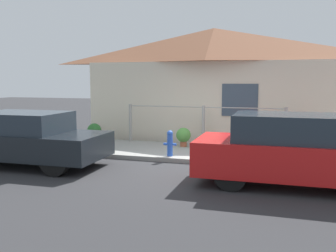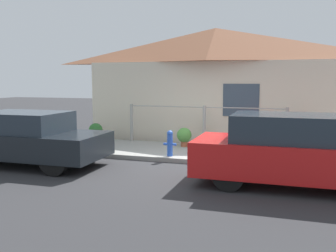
% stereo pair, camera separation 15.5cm
% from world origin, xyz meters
% --- Properties ---
extents(ground_plane, '(60.00, 60.00, 0.00)m').
position_xyz_m(ground_plane, '(0.00, 0.00, 0.00)').
color(ground_plane, '#2D2D30').
extents(sidewalk, '(24.00, 2.37, 0.12)m').
position_xyz_m(sidewalk, '(0.00, 1.18, 0.06)').
color(sidewalk, gray).
rests_on(sidewalk, ground_plane).
extents(house, '(8.62, 2.23, 3.83)m').
position_xyz_m(house, '(0.00, 3.73, 3.05)').
color(house, beige).
rests_on(house, ground_plane).
extents(fence, '(4.90, 0.10, 1.21)m').
position_xyz_m(fence, '(0.00, 2.22, 0.78)').
color(fence, '#999993').
rests_on(fence, sidewalk).
extents(car_left, '(3.80, 1.73, 1.31)m').
position_xyz_m(car_left, '(-3.64, -1.32, 0.67)').
color(car_left, black).
rests_on(car_left, ground_plane).
extents(car_right, '(4.06, 1.62, 1.43)m').
position_xyz_m(car_right, '(2.60, -1.32, 0.71)').
color(car_right, red).
rests_on(car_right, ground_plane).
extents(fire_hydrant, '(0.34, 0.15, 0.67)m').
position_xyz_m(fire_hydrant, '(-0.49, 0.27, 0.47)').
color(fire_hydrant, blue).
rests_on(fire_hydrant, sidewalk).
extents(potted_plant_near_hydrant, '(0.44, 0.44, 0.56)m').
position_xyz_m(potted_plant_near_hydrant, '(-0.50, 1.74, 0.44)').
color(potted_plant_near_hydrant, '#9E5638').
rests_on(potted_plant_near_hydrant, sidewalk).
extents(potted_plant_by_fence, '(0.45, 0.45, 0.59)m').
position_xyz_m(potted_plant_by_fence, '(-3.50, 1.82, 0.44)').
color(potted_plant_by_fence, '#9E5638').
rests_on(potted_plant_by_fence, sidewalk).
extents(potted_plant_corner, '(0.42, 0.42, 0.59)m').
position_xyz_m(potted_plant_corner, '(2.80, 1.74, 0.44)').
color(potted_plant_corner, '#9E5638').
rests_on(potted_plant_corner, sidewalk).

